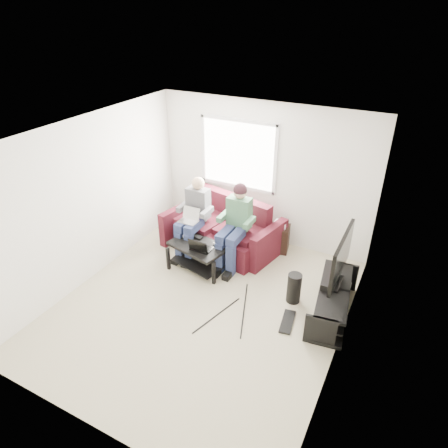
{
  "coord_description": "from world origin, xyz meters",
  "views": [
    {
      "loc": [
        2.42,
        -3.99,
        4.03
      ],
      "look_at": [
        0.06,
        0.6,
        1.12
      ],
      "focal_mm": 32.0,
      "sensor_mm": 36.0,
      "label": 1
    }
  ],
  "objects_px": {
    "tv": "(341,258)",
    "end_table": "(280,237)",
    "coffee_table": "(198,251)",
    "subwoofer": "(294,288)",
    "sofa": "(224,231)",
    "tv_stand": "(333,302)"
  },
  "relations": [
    {
      "from": "sofa",
      "to": "coffee_table",
      "type": "xyz_separation_m",
      "value": [
        -0.07,
        -0.8,
        0.01
      ]
    },
    {
      "from": "sofa",
      "to": "tv",
      "type": "xyz_separation_m",
      "value": [
        2.24,
        -0.8,
        0.59
      ]
    },
    {
      "from": "coffee_table",
      "to": "tv",
      "type": "relative_size",
      "value": 0.95
    },
    {
      "from": "tv_stand",
      "to": "tv",
      "type": "distance_m",
      "value": 0.72
    },
    {
      "from": "subwoofer",
      "to": "tv_stand",
      "type": "bearing_deg",
      "value": -1.77
    },
    {
      "from": "end_table",
      "to": "tv",
      "type": "bearing_deg",
      "value": -42.22
    },
    {
      "from": "coffee_table",
      "to": "subwoofer",
      "type": "bearing_deg",
      "value": -2.59
    },
    {
      "from": "tv_stand",
      "to": "tv",
      "type": "bearing_deg",
      "value": 91.47
    },
    {
      "from": "tv",
      "to": "subwoofer",
      "type": "relative_size",
      "value": 2.28
    },
    {
      "from": "coffee_table",
      "to": "subwoofer",
      "type": "distance_m",
      "value": 1.72
    },
    {
      "from": "coffee_table",
      "to": "tv_stand",
      "type": "bearing_deg",
      "value": -2.38
    },
    {
      "from": "tv",
      "to": "end_table",
      "type": "height_order",
      "value": "tv"
    },
    {
      "from": "sofa",
      "to": "tv_stand",
      "type": "bearing_deg",
      "value": -21.84
    },
    {
      "from": "sofa",
      "to": "subwoofer",
      "type": "height_order",
      "value": "sofa"
    },
    {
      "from": "sofa",
      "to": "subwoofer",
      "type": "xyz_separation_m",
      "value": [
        1.65,
        -0.88,
        -0.1
      ]
    },
    {
      "from": "end_table",
      "to": "tv_stand",
      "type": "bearing_deg",
      "value": -44.52
    },
    {
      "from": "coffee_table",
      "to": "end_table",
      "type": "distance_m",
      "value": 1.56
    },
    {
      "from": "sofa",
      "to": "tv",
      "type": "distance_m",
      "value": 2.45
    },
    {
      "from": "subwoofer",
      "to": "sofa",
      "type": "bearing_deg",
      "value": 151.92
    },
    {
      "from": "sofa",
      "to": "end_table",
      "type": "bearing_deg",
      "value": 21.02
    },
    {
      "from": "coffee_table",
      "to": "tv_stand",
      "type": "relative_size",
      "value": 0.72
    },
    {
      "from": "coffee_table",
      "to": "tv",
      "type": "distance_m",
      "value": 2.38
    }
  ]
}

